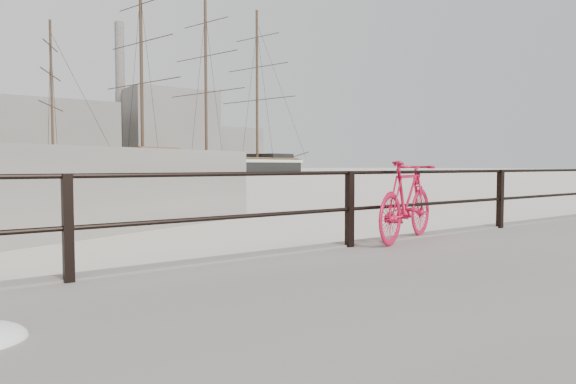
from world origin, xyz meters
TOP-DOWN VIEW (x-y plane):
  - ground at (0.00, 0.00)m, footprint 400.00×400.00m
  - guardrail at (0.00, -0.15)m, footprint 28.00×0.10m
  - bicycle at (-2.50, -0.25)m, footprint 1.87×0.92m
  - barque_black at (37.33, 84.61)m, footprint 66.81×36.32m
  - industrial_west at (20.00, 140.00)m, footprint 32.00×18.00m
  - industrial_mid at (55.00, 145.00)m, footprint 26.00×20.00m
  - industrial_east at (78.00, 150.00)m, footprint 20.00×16.00m
  - smokestack at (42.00, 150.00)m, footprint 2.80×2.80m

SIDE VIEW (x-z plane):
  - ground at x=0.00m, z-range 0.00..0.00m
  - barque_black at x=37.33m, z-range -17.87..17.87m
  - guardrail at x=0.00m, z-range 0.35..1.35m
  - bicycle at x=-2.50m, z-range 0.35..1.49m
  - industrial_east at x=78.00m, z-range 0.00..14.00m
  - industrial_west at x=20.00m, z-range 0.00..18.00m
  - industrial_mid at x=55.00m, z-range 0.00..24.00m
  - smokestack at x=42.00m, z-range 0.00..44.00m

